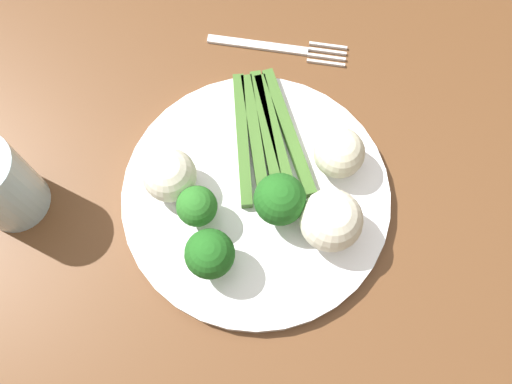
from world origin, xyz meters
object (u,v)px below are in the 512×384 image
Objects in this scene: broccoli_right at (197,206)px; asparagus_bundle at (266,136)px; fork at (279,48)px; cauliflower_edge at (169,175)px; cauliflower_outer_edge at (331,220)px; cauliflower_near_center at (339,154)px; broccoli_back_right at (210,254)px; plate at (256,196)px; dining_table at (258,177)px; broccoli_front_left at (280,200)px.

asparagus_bundle is at bearing 164.44° from broccoli_right.
fork is at bearing 162.55° from asparagus_bundle.
cauliflower_edge reaches higher than asparagus_bundle.
cauliflower_near_center is (-0.07, -0.02, -0.00)m from cauliflower_outer_edge.
broccoli_back_right is 0.09m from cauliflower_edge.
cauliflower_edge reaches higher than broccoli_right.
broccoli_right is (0.04, -0.04, 0.04)m from plate.
cauliflower_outer_edge reaches higher than fork.
dining_table is 22.32× the size of broccoli_front_left.
cauliflower_near_center is at bearing 153.42° from broccoli_front_left.
broccoli_front_left is (-0.07, 0.04, 0.00)m from broccoli_back_right.
cauliflower_outer_edge is (-0.00, 0.05, -0.01)m from broccoli_front_left.
cauliflower_near_center is 0.32× the size of fork.
cauliflower_near_center is (-0.15, 0.08, -0.01)m from broccoli_back_right.
broccoli_front_left reaches higher than broccoli_back_right.
broccoli_front_left reaches higher than cauliflower_edge.
fork is at bearing -158.62° from broccoli_front_left.
fork is at bearing -165.73° from plate.
dining_table is 22.77× the size of cauliflower_outer_edge.
broccoli_back_right is at bearing -28.73° from broccoli_front_left.
broccoli_front_left is 1.20× the size of cauliflower_near_center.
broccoli_back_right is at bearing -27.68° from cauliflower_near_center.
broccoli_right is at bearing -64.35° from broccoli_front_left.
cauliflower_near_center is (-0.00, 0.08, 0.02)m from asparagus_bundle.
broccoli_back_right reaches higher than fork.
broccoli_right is 0.81× the size of cauliflower_outer_edge.
broccoli_back_right is 0.36× the size of fork.
broccoli_back_right is (0.15, 0.00, 0.03)m from asparagus_bundle.
asparagus_bundle is 2.93× the size of cauliflower_edge.
broccoli_front_left is 0.05m from cauliflower_outer_edge.
fork is at bearing -172.68° from broccoli_back_right.
broccoli_right is at bearing -47.78° from asparagus_bundle.
broccoli_back_right is 0.93× the size of broccoli_front_left.
broccoli_front_left is at bearing 72.65° from plate.
plate is 0.19m from fork.
broccoli_front_left is 0.39× the size of fork.
asparagus_bundle reaches higher than fork.
plate is 0.07m from broccoli_right.
fork is (-0.18, -0.05, -0.01)m from plate.
cauliflower_outer_edge reaches higher than broccoli_right.
plate is at bearing -89.39° from fork.
cauliflower_outer_edge is (0.07, 0.10, 0.03)m from asparagus_bundle.
dining_table is 25.65× the size of cauliflower_edge.
dining_table is 0.17m from fork.
broccoli_right reaches higher than fork.
broccoli_right is 0.05m from broccoli_back_right.
fork is (-0.23, -0.00, -0.04)m from broccoli_right.
fork is (-0.19, -0.13, -0.04)m from cauliflower_outer_edge.
cauliflower_edge is (0.02, -0.17, -0.00)m from cauliflower_outer_edge.
broccoli_front_left reaches higher than cauliflower_outer_edge.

